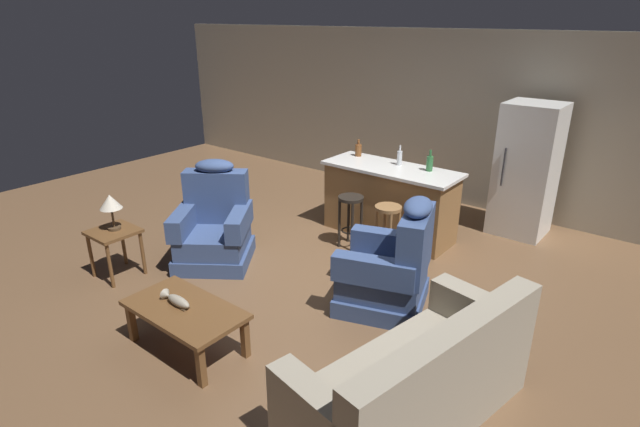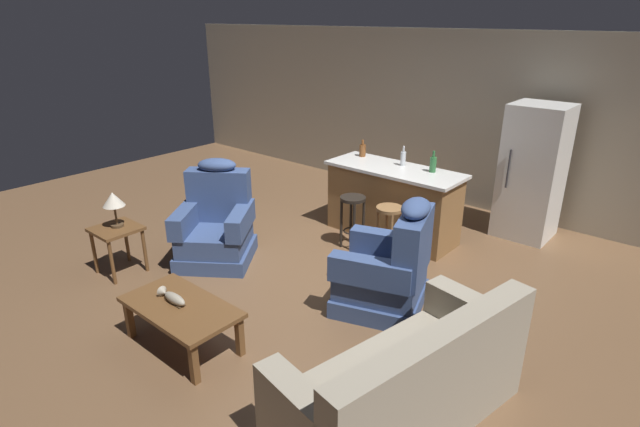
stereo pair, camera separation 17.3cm
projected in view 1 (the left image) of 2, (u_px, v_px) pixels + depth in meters
The scene contains 16 objects.
ground_plane at pixel (327, 271), 5.83m from camera, with size 12.00×12.00×0.00m.
back_wall at pixel (453, 119), 7.61m from camera, with size 12.00×0.05×2.60m.
coffee_table at pixel (185, 313), 4.36m from camera, with size 1.10×0.60×0.42m.
fish_figurine at pixel (176, 300), 4.37m from camera, with size 0.34×0.10×0.10m.
couch at pixel (416, 384), 3.56m from camera, with size 1.18×2.02×0.94m.
recliner_near_lamp at pixel (214, 227), 5.96m from camera, with size 1.17×1.17×1.20m.
recliner_near_island at pixel (391, 269), 4.98m from camera, with size 1.07×1.07×1.20m.
end_table at pixel (114, 238), 5.57m from camera, with size 0.48×0.48×0.56m.
table_lamp at pixel (110, 203), 5.45m from camera, with size 0.24×0.24×0.41m.
kitchen_island at pixel (390, 201), 6.63m from camera, with size 1.80×0.70×0.95m.
bar_stool_left at pixel (351, 212), 6.28m from camera, with size 0.32×0.32×0.68m.
bar_stool_right at pixel (388, 223), 5.97m from camera, with size 0.32×0.32×0.68m.
refrigerator at pixel (526, 170), 6.57m from camera, with size 0.70×0.69×1.76m.
bottle_tall_green at pixel (358, 150), 6.93m from camera, with size 0.09×0.09×0.23m.
bottle_short_amber at pixel (400, 157), 6.51m from camera, with size 0.07×0.07×0.26m.
bottle_wine_dark at pixel (430, 163), 6.26m from camera, with size 0.08×0.08×0.27m.
Camera 1 is at (3.15, -4.08, 2.79)m, focal length 28.00 mm.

